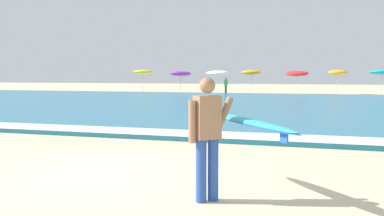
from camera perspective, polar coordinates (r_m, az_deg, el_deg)
The scene contains 12 objects.
ground_plane at distance 7.69m, azimuth -13.22°, elevation -8.86°, with size 160.00×160.00×0.00m, color beige.
sea at distance 24.80m, azimuth 8.40°, elevation 0.50°, with size 120.00×28.00×0.14m, color teal.
surf_foam at distance 11.79m, azimuth -1.79°, elevation -3.40°, with size 120.00×1.31×0.01m, color white.
surfer_with_board at distance 5.89m, azimuth 4.15°, elevation -2.63°, with size 2.06×2.22×1.73m.
beach_umbrella_0 at distance 43.45m, azimuth -6.76°, elevation 4.89°, with size 1.98×1.99×2.38m.
beach_umbrella_1 at distance 41.33m, azimuth -1.57°, elevation 4.71°, with size 2.13×2.16×2.25m.
beach_umbrella_2 at distance 40.87m, azimuth 3.46°, elevation 4.81°, with size 2.21×2.24×2.34m.
beach_umbrella_3 at distance 39.59m, azimuth 8.06°, elevation 4.83°, with size 1.82×1.82×2.30m.
beach_umbrella_4 at distance 40.67m, azimuth 14.13°, elevation 4.59°, with size 2.15×2.19×2.29m.
beach_umbrella_5 at distance 41.22m, azimuth 19.24°, elevation 4.61°, with size 1.75×1.77×2.33m.
beach_umbrella_6 at distance 39.66m, azimuth 24.48°, elevation 4.47°, with size 2.12×2.14×2.31m.
beachgoer_near_row_left at distance 39.31m, azimuth 4.63°, elevation 3.11°, with size 0.32×0.20×1.58m.
Camera 1 is at (3.83, -6.44, 1.75)m, focal length 39.12 mm.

